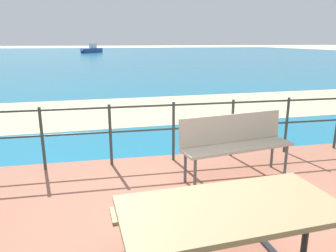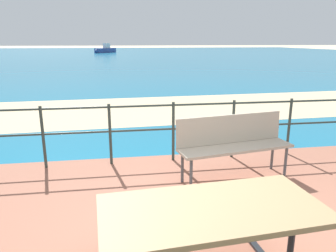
{
  "view_description": "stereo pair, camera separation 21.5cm",
  "coord_description": "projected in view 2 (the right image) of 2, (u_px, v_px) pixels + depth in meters",
  "views": [
    {
      "loc": [
        -1.04,
        -2.37,
        1.93
      ],
      "look_at": [
        -0.07,
        2.46,
        0.61
      ],
      "focal_mm": 34.12,
      "sensor_mm": 36.0,
      "label": 1
    },
    {
      "loc": [
        -0.83,
        -2.41,
        1.93
      ],
      "look_at": [
        -0.07,
        2.46,
        0.61
      ],
      "focal_mm": 34.12,
      "sensor_mm": 36.0,
      "label": 2
    }
  ],
  "objects": [
    {
      "name": "beach_strip",
      "position": [
        148.0,
        109.0,
        9.22
      ],
      "size": [
        54.12,
        6.15,
        0.01
      ],
      "primitive_type": "cube",
      "rotation": [
        0.0,
        0.0,
        0.04
      ],
      "color": "tan",
      "rests_on": "ground"
    },
    {
      "name": "park_bench",
      "position": [
        233.0,
        140.0,
        4.38
      ],
      "size": [
        1.65,
        0.68,
        0.88
      ],
      "rotation": [
        0.0,
        0.0,
        0.17
      ],
      "color": "tan",
      "rests_on": "patio_paving"
    },
    {
      "name": "boat_near",
      "position": [
        105.0,
        50.0,
        50.63
      ],
      "size": [
        3.47,
        4.62,
        1.46
      ],
      "rotation": [
        0.0,
        0.0,
        4.12
      ],
      "color": "#2D478C",
      "rests_on": "sea_water"
    },
    {
      "name": "picnic_table",
      "position": [
        212.0,
        230.0,
        2.22
      ],
      "size": [
        1.64,
        1.57,
        0.78
      ],
      "rotation": [
        0.0,
        0.0,
        0.08
      ],
      "color": "#8C704C",
      "rests_on": "patio_paving"
    },
    {
      "name": "railing_fence",
      "position": [
        173.0,
        125.0,
        5.01
      ],
      "size": [
        5.94,
        0.04,
        0.95
      ],
      "color": "#2D3833",
      "rests_on": "patio_paving"
    },
    {
      "name": "sea_water",
      "position": [
        123.0,
        56.0,
        41.08
      ],
      "size": [
        90.0,
        90.0,
        0.01
      ],
      "primitive_type": "cube",
      "color": "#196B8E",
      "rests_on": "ground"
    }
  ]
}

